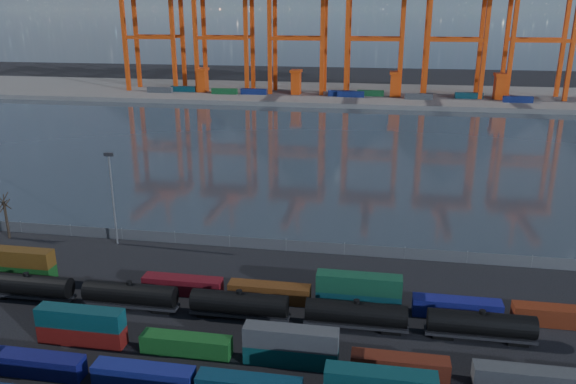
# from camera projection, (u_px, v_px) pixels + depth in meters

# --- Properties ---
(ground) EXTENTS (700.00, 700.00, 0.00)m
(ground) POSITION_uv_depth(u_px,v_px,m) (248.00, 341.00, 70.26)
(ground) COLOR black
(ground) RESTS_ON ground
(harbor_water) EXTENTS (700.00, 700.00, 0.00)m
(harbor_water) POSITION_uv_depth(u_px,v_px,m) (330.00, 147.00, 168.67)
(harbor_water) COLOR #273038
(harbor_water) RESTS_ON ground
(far_quay) EXTENTS (700.00, 70.00, 2.00)m
(far_quay) POSITION_uv_depth(u_px,v_px,m) (351.00, 94.00, 266.78)
(far_quay) COLOR #514F4C
(far_quay) RESTS_ON ground
(container_row_south) EXTENTS (139.00, 2.31, 4.92)m
(container_row_south) POSITION_uv_depth(u_px,v_px,m) (97.00, 366.00, 62.19)
(container_row_south) COLOR #46494B
(container_row_south) RESTS_ON ground
(container_row_mid) EXTENTS (141.29, 2.24, 4.77)m
(container_row_mid) POSITION_uv_depth(u_px,v_px,m) (255.00, 347.00, 65.88)
(container_row_mid) COLOR #484C4E
(container_row_mid) RESTS_ON ground
(container_row_north) EXTENTS (141.02, 2.38, 5.07)m
(container_row_north) POSITION_uv_depth(u_px,v_px,m) (187.00, 283.00, 81.46)
(container_row_north) COLOR navy
(container_row_north) RESTS_ON ground
(tanker_string) EXTENTS (91.03, 2.91, 4.16)m
(tanker_string) POSITION_uv_depth(u_px,v_px,m) (184.00, 299.00, 76.06)
(tanker_string) COLOR black
(tanker_string) RESTS_ON ground
(waterfront_fence) EXTENTS (160.12, 0.12, 2.20)m
(waterfront_fence) POSITION_uv_depth(u_px,v_px,m) (286.00, 245.00, 96.19)
(waterfront_fence) COLOR #595B5E
(waterfront_fence) RESTS_ON ground
(bare_tree) EXTENTS (2.25, 2.17, 8.53)m
(bare_tree) POSITION_uv_depth(u_px,v_px,m) (6.00, 216.00, 100.57)
(bare_tree) COLOR black
(bare_tree) RESTS_ON ground
(yard_light_mast) EXTENTS (1.60, 0.40, 16.60)m
(yard_light_mast) POSITION_uv_depth(u_px,v_px,m) (112.00, 194.00, 96.51)
(yard_light_mast) COLOR slate
(yard_light_mast) RESTS_ON ground
(gantry_cranes) EXTENTS (202.24, 52.31, 70.83)m
(gantry_cranes) POSITION_uv_depth(u_px,v_px,m) (337.00, 0.00, 248.35)
(gantry_cranes) COLOR #DF450F
(gantry_cranes) RESTS_ON ground
(quay_containers) EXTENTS (172.58, 10.99, 2.60)m
(quay_containers) POSITION_uv_depth(u_px,v_px,m) (325.00, 93.00, 254.18)
(quay_containers) COLOR navy
(quay_containers) RESTS_ON far_quay
(straddle_carriers) EXTENTS (140.00, 7.00, 11.10)m
(straddle_carriers) POSITION_uv_depth(u_px,v_px,m) (345.00, 82.00, 255.68)
(straddle_carriers) COLOR #DF450F
(straddle_carriers) RESTS_ON far_quay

